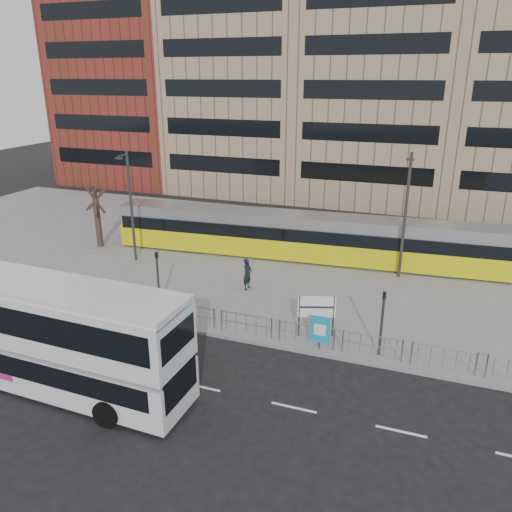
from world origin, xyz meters
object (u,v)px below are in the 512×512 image
(station_sign, at_px, (317,309))
(ad_panel, at_px, (320,330))
(tram, at_px, (303,236))
(lamp_post_west, at_px, (130,203))
(double_decker_bus, at_px, (53,333))
(lamp_post_east, at_px, (406,211))
(traffic_light_west, at_px, (158,272))
(traffic_light_east, at_px, (382,315))
(bare_tree, at_px, (93,182))
(pedestrian, at_px, (247,274))

(station_sign, height_order, ad_panel, station_sign)
(station_sign, bearing_deg, tram, 90.32)
(station_sign, height_order, lamp_post_west, lamp_post_west)
(double_decker_bus, xyz_separation_m, lamp_post_east, (12.02, 16.49, 1.91))
(ad_panel, bearing_deg, double_decker_bus, -144.10)
(ad_panel, xyz_separation_m, traffic_light_west, (-9.26, 1.49, 1.01))
(double_decker_bus, relative_size, station_sign, 5.52)
(traffic_light_east, height_order, bare_tree, bare_tree)
(traffic_light_west, height_order, bare_tree, bare_tree)
(lamp_post_east, relative_size, bare_tree, 1.17)
(pedestrian, relative_size, traffic_light_west, 0.60)
(pedestrian, distance_m, traffic_light_east, 9.61)
(traffic_light_west, relative_size, lamp_post_west, 0.42)
(ad_panel, height_order, pedestrian, pedestrian)
(double_decker_bus, xyz_separation_m, tram, (5.46, 17.78, -0.77))
(tram, height_order, pedestrian, tram)
(traffic_light_east, height_order, lamp_post_east, lamp_post_east)
(tram, distance_m, bare_tree, 15.21)
(tram, height_order, station_sign, tram)
(ad_panel, distance_m, lamp_post_west, 16.39)
(traffic_light_west, xyz_separation_m, lamp_post_west, (-5.18, 5.62, 2.06))
(pedestrian, bearing_deg, lamp_post_west, 86.10)
(station_sign, relative_size, ad_panel, 1.27)
(tram, height_order, traffic_light_west, tram)
(tram, bearing_deg, traffic_light_east, -63.65)
(tram, relative_size, bare_tree, 4.02)
(station_sign, xyz_separation_m, pedestrian, (-5.11, 4.15, -0.51))
(pedestrian, bearing_deg, bare_tree, 82.54)
(station_sign, distance_m, traffic_light_east, 3.23)
(traffic_light_west, bearing_deg, lamp_post_west, 132.74)
(double_decker_bus, bearing_deg, ad_panel, 35.80)
(pedestrian, relative_size, traffic_light_east, 0.60)
(pedestrian, bearing_deg, lamp_post_east, -51.48)
(traffic_light_east, distance_m, bare_tree, 22.95)
(ad_panel, xyz_separation_m, pedestrian, (-5.56, 5.27, -0.03))
(lamp_post_west, height_order, bare_tree, lamp_post_west)
(tram, relative_size, pedestrian, 14.16)
(tram, bearing_deg, ad_panel, -75.52)
(ad_panel, distance_m, traffic_light_west, 9.43)
(tram, xyz_separation_m, traffic_light_west, (-5.37, -9.96, 0.42))
(tram, relative_size, traffic_light_west, 8.53)
(station_sign, distance_m, pedestrian, 6.60)
(tram, bearing_deg, pedestrian, -109.42)
(traffic_light_east, bearing_deg, traffic_light_west, 170.85)
(lamp_post_east, bearing_deg, bare_tree, -176.31)
(traffic_light_east, height_order, lamp_post_west, lamp_post_west)
(lamp_post_east, bearing_deg, traffic_light_west, -143.99)
(double_decker_bus, bearing_deg, lamp_post_west, 112.50)
(station_sign, bearing_deg, lamp_post_east, 52.85)
(lamp_post_west, height_order, lamp_post_east, lamp_post_east)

